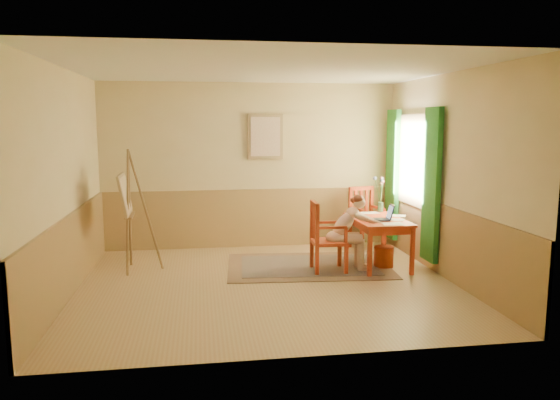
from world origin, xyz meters
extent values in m
cube|color=tan|center=(0.00, 0.00, -0.01)|extent=(5.00, 4.50, 0.02)
cube|color=white|center=(0.00, 0.00, 2.81)|extent=(5.00, 4.50, 0.02)
cube|color=#D3BB80|center=(0.00, 2.26, 1.40)|extent=(5.00, 0.02, 2.80)
cube|color=#D3BB80|center=(0.00, -2.26, 1.40)|extent=(5.00, 0.02, 2.80)
cube|color=#D3BB80|center=(-2.51, 0.00, 1.40)|extent=(0.02, 4.50, 2.80)
cube|color=#D3BB80|center=(2.51, 0.00, 1.40)|extent=(0.02, 4.50, 2.80)
cube|color=tan|center=(0.00, 2.23, 0.50)|extent=(5.00, 0.04, 1.00)
cube|color=tan|center=(-2.48, 0.00, 0.50)|extent=(0.04, 4.50, 1.00)
cube|color=tan|center=(2.48, 0.00, 0.50)|extent=(0.04, 4.50, 1.00)
cube|color=white|center=(2.47, 1.10, 1.55)|extent=(0.02, 1.00, 1.30)
cube|color=#977D51|center=(2.45, 1.10, 1.55)|extent=(0.03, 1.12, 1.42)
cube|color=#348825|center=(2.40, 0.32, 1.25)|extent=(0.08, 0.45, 2.20)
cube|color=#348825|center=(2.40, 1.88, 1.25)|extent=(0.08, 0.45, 2.20)
cube|color=#977D51|center=(0.25, 2.21, 1.90)|extent=(0.60, 0.04, 0.76)
cube|color=beige|center=(0.25, 2.19, 1.90)|extent=(0.50, 0.02, 0.66)
cube|color=#8C7251|center=(0.72, 0.79, 0.01)|extent=(2.51, 1.78, 0.01)
cube|color=black|center=(0.72, 0.79, 0.01)|extent=(2.09, 1.35, 0.01)
cube|color=#B94120|center=(1.75, 0.68, 0.70)|extent=(0.74, 1.21, 0.04)
cube|color=#B94120|center=(1.75, 0.68, 0.63)|extent=(0.64, 1.11, 0.10)
cube|color=#B94120|center=(1.44, 0.12, 0.34)|extent=(0.06, 0.06, 0.68)
cube|color=#B94120|center=(2.07, 0.13, 0.34)|extent=(0.06, 0.06, 0.68)
cube|color=#B94120|center=(1.42, 1.23, 0.34)|extent=(0.06, 0.06, 0.68)
cube|color=#B94120|center=(2.05, 1.24, 0.34)|extent=(0.06, 0.06, 0.68)
cube|color=#B94120|center=(0.95, 0.48, 0.44)|extent=(0.48, 0.46, 0.05)
cube|color=#B94120|center=(0.73, 0.29, 0.21)|extent=(0.05, 0.05, 0.41)
cube|color=#B94120|center=(1.15, 0.28, 0.21)|extent=(0.05, 0.05, 0.41)
cube|color=#B94120|center=(0.74, 0.68, 0.21)|extent=(0.05, 0.05, 0.41)
cube|color=#B94120|center=(1.16, 0.68, 0.21)|extent=(0.05, 0.05, 0.41)
cube|color=#B94120|center=(0.73, 0.29, 0.74)|extent=(0.05, 0.05, 0.56)
cube|color=#B94120|center=(0.74, 0.68, 0.74)|extent=(0.05, 0.05, 0.56)
cube|color=#B94120|center=(0.74, 0.49, 0.99)|extent=(0.06, 0.45, 0.06)
cube|color=#B94120|center=(0.74, 0.38, 0.73)|extent=(0.03, 0.05, 0.46)
cube|color=#B94120|center=(0.74, 0.49, 0.73)|extent=(0.03, 0.05, 0.46)
cube|color=#B94120|center=(0.74, 0.59, 0.73)|extent=(0.03, 0.05, 0.46)
cube|color=#B94120|center=(0.94, 0.28, 0.68)|extent=(0.42, 0.05, 0.04)
cube|color=#B94120|center=(1.14, 0.28, 0.57)|extent=(0.04, 0.04, 0.22)
cube|color=#B94120|center=(0.95, 0.68, 0.68)|extent=(0.42, 0.05, 0.04)
cube|color=#B94120|center=(1.15, 0.68, 0.57)|extent=(0.04, 0.04, 0.22)
cube|color=#B94120|center=(1.92, 1.73, 0.45)|extent=(0.55, 0.57, 0.05)
cube|color=#B94120|center=(1.67, 1.90, 0.21)|extent=(0.06, 0.06, 0.43)
cube|color=#B94120|center=(1.76, 1.48, 0.21)|extent=(0.06, 0.06, 0.43)
cube|color=#B94120|center=(2.07, 1.98, 0.21)|extent=(0.06, 0.06, 0.43)
cube|color=#B94120|center=(2.16, 1.56, 0.21)|extent=(0.06, 0.06, 0.43)
cube|color=#B94120|center=(1.67, 1.90, 0.76)|extent=(0.06, 0.06, 0.58)
cube|color=#B94120|center=(2.07, 1.98, 0.76)|extent=(0.06, 0.06, 0.58)
cube|color=#B94120|center=(1.87, 1.94, 1.02)|extent=(0.46, 0.14, 0.06)
cube|color=#B94120|center=(1.77, 1.92, 0.75)|extent=(0.05, 0.04, 0.47)
cube|color=#B94120|center=(1.87, 1.94, 0.75)|extent=(0.05, 0.04, 0.47)
cube|color=#B94120|center=(1.98, 1.97, 0.75)|extent=(0.05, 0.04, 0.47)
cube|color=#B94120|center=(1.72, 1.69, 0.70)|extent=(0.13, 0.43, 0.04)
cube|color=#B94120|center=(1.76, 1.49, 0.59)|extent=(0.05, 0.05, 0.23)
cube|color=#B94120|center=(2.12, 1.77, 0.70)|extent=(0.13, 0.43, 0.04)
cube|color=#B94120|center=(2.16, 1.57, 0.59)|extent=(0.05, 0.05, 0.23)
ellipsoid|color=#D8AE90|center=(1.04, 0.49, 0.49)|extent=(0.26, 0.32, 0.20)
cylinder|color=#D8AE90|center=(1.22, 0.41, 0.48)|extent=(0.39, 0.15, 0.14)
cylinder|color=#D8AE90|center=(1.22, 0.57, 0.48)|extent=(0.39, 0.15, 0.14)
cylinder|color=#D8AE90|center=(1.40, 0.40, 0.25)|extent=(0.10, 0.10, 0.44)
cylinder|color=#D8AE90|center=(1.41, 0.56, 0.25)|extent=(0.10, 0.10, 0.44)
cube|color=#D8AE90|center=(1.46, 0.40, 0.03)|extent=(0.19, 0.08, 0.06)
cube|color=#D8AE90|center=(1.46, 0.56, 0.03)|extent=(0.19, 0.08, 0.06)
ellipsoid|color=#D8AE90|center=(1.17, 0.49, 0.69)|extent=(0.43, 0.26, 0.46)
ellipsoid|color=#D8AE90|center=(1.30, 0.49, 0.85)|extent=(0.18, 0.27, 0.16)
sphere|color=#D8AE90|center=(1.39, 0.48, 1.00)|extent=(0.18, 0.18, 0.18)
ellipsoid|color=maroon|center=(1.37, 0.48, 1.05)|extent=(0.17, 0.18, 0.13)
sphere|color=maroon|center=(1.30, 0.48, 1.04)|extent=(0.09, 0.09, 0.09)
cylinder|color=#D8AE90|center=(1.38, 0.35, 0.81)|extent=(0.20, 0.10, 0.13)
cylinder|color=#D8AE90|center=(1.58, 0.37, 0.73)|extent=(0.27, 0.12, 0.15)
sphere|color=#D8AE90|center=(1.46, 0.34, 0.78)|extent=(0.08, 0.08, 0.08)
sphere|color=#D8AE90|center=(1.69, 0.39, 0.69)|extent=(0.07, 0.07, 0.06)
cylinder|color=#D8AE90|center=(1.38, 0.61, 0.81)|extent=(0.20, 0.09, 0.13)
cylinder|color=#D8AE90|center=(1.58, 0.59, 0.73)|extent=(0.27, 0.13, 0.15)
sphere|color=#D8AE90|center=(1.47, 0.62, 0.78)|extent=(0.08, 0.08, 0.08)
sphere|color=#D8AE90|center=(1.69, 0.56, 0.69)|extent=(0.07, 0.07, 0.06)
cube|color=#1E2338|center=(1.69, 0.55, 0.73)|extent=(0.33, 0.25, 0.02)
cube|color=#2D3342|center=(1.69, 0.55, 0.73)|extent=(0.29, 0.20, 0.00)
cube|color=#1E2338|center=(1.88, 0.54, 0.84)|extent=(0.09, 0.23, 0.21)
cube|color=#99BFF2|center=(1.87, 0.54, 0.84)|extent=(0.06, 0.19, 0.17)
cube|color=white|center=(1.80, 0.23, 0.72)|extent=(0.29, 0.22, 0.00)
cube|color=white|center=(2.10, 0.87, 0.72)|extent=(0.33, 0.30, 0.00)
cube|color=white|center=(1.78, 1.17, 0.72)|extent=(0.29, 0.21, 0.00)
cube|color=white|center=(1.95, 0.55, 0.72)|extent=(0.34, 0.31, 0.00)
cylinder|color=#3F724C|center=(1.99, 1.28, 0.80)|extent=(0.10, 0.10, 0.15)
cylinder|color=#3F7233|center=(1.95, 1.33, 1.05)|extent=(0.08, 0.11, 0.40)
sphere|color=#728CD8|center=(1.92, 1.38, 1.25)|extent=(0.07, 0.07, 0.06)
cylinder|color=#3F7233|center=(1.97, 1.24, 1.06)|extent=(0.04, 0.09, 0.42)
sphere|color=pink|center=(1.96, 1.19, 1.27)|extent=(0.05, 0.05, 0.04)
cylinder|color=#3F7233|center=(1.99, 1.30, 1.00)|extent=(0.02, 0.04, 0.31)
sphere|color=pink|center=(2.00, 1.31, 1.16)|extent=(0.06, 0.06, 0.05)
cylinder|color=#3F7233|center=(1.97, 1.22, 1.04)|extent=(0.05, 0.13, 0.39)
sphere|color=#728CD8|center=(1.95, 1.16, 1.24)|extent=(0.06, 0.06, 0.05)
cylinder|color=#3F7233|center=(2.02, 1.32, 1.02)|extent=(0.07, 0.10, 0.35)
sphere|color=pink|center=(2.05, 1.36, 1.19)|extent=(0.06, 0.06, 0.05)
cylinder|color=#3F7233|center=(2.01, 1.30, 1.03)|extent=(0.04, 0.06, 0.35)
sphere|color=pink|center=(2.02, 1.32, 1.20)|extent=(0.05, 0.05, 0.05)
cylinder|color=#3F7233|center=(2.01, 1.33, 1.05)|extent=(0.06, 0.11, 0.40)
sphere|color=#728CD8|center=(2.04, 1.38, 1.25)|extent=(0.05, 0.05, 0.05)
cylinder|color=#B23913|center=(1.82, 0.60, 0.15)|extent=(0.36, 0.36, 0.31)
cylinder|color=olive|center=(-1.88, 0.84, 0.88)|extent=(0.08, 0.32, 1.77)
cylinder|color=olive|center=(-1.89, 1.13, 0.88)|extent=(0.10, 0.32, 1.77)
cylinder|color=olive|center=(-1.65, 0.99, 0.88)|extent=(0.46, 0.05, 1.77)
cylinder|color=olive|center=(-1.91, 0.98, 0.81)|extent=(0.04, 0.50, 0.03)
cube|color=olive|center=(-1.85, 0.99, 0.81)|extent=(0.07, 0.53, 0.03)
cube|color=#977D51|center=(-1.93, 0.98, 1.12)|extent=(0.16, 0.78, 0.59)
cube|color=beige|center=(-1.91, 0.98, 1.12)|extent=(0.12, 0.71, 0.51)
camera|label=1|loc=(-0.87, -6.78, 2.12)|focal=34.08mm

